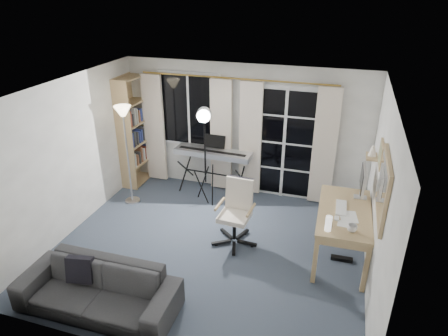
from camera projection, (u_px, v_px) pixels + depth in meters
The scene contains 17 objects.
floor at pixel (209, 248), 6.04m from camera, with size 4.50×4.00×0.02m, color #394654.
window at pixel (189, 110), 7.38m from camera, with size 1.20×0.08×1.40m.
french_door at pixel (284, 144), 7.10m from camera, with size 1.32×0.09×2.11m.
curtains at pixel (235, 137), 7.23m from camera, with size 3.60×0.07×2.13m.
bookshelf at pixel (135, 132), 7.73m from camera, with size 0.35×0.99×2.11m.
torchiere_lamp at pixel (124, 126), 6.69m from camera, with size 0.32×0.32×1.80m.
keyboard_piano at pixel (213, 154), 7.30m from camera, with size 1.45×0.74×1.04m.
studio_light at pixel (204, 127), 6.62m from camera, with size 0.39×0.40×1.83m.
office_chair at pixel (237, 206), 6.00m from camera, with size 0.68×0.70×1.01m.
desk at pixel (344, 217), 5.58m from camera, with size 0.74×1.44×0.77m.
monitor at pixel (363, 180), 5.75m from camera, with size 0.19×0.55×0.48m.
desk_clutter at pixel (338, 229), 5.43m from camera, with size 0.44×0.87×0.97m.
mug at pixel (352, 227), 5.05m from camera, with size 0.13×0.10×0.13m, color silver.
wall_mirror at pixel (383, 189), 4.47m from camera, with size 0.04×0.94×0.74m.
framed_print at pixel (381, 154), 5.23m from camera, with size 0.03×0.42×0.32m.
wall_shelf at pixel (372, 153), 5.76m from camera, with size 0.16×0.30×0.18m.
sofa at pixel (96, 283), 4.77m from camera, with size 1.96×0.59×0.76m.
Camera 1 is at (1.69, -4.65, 3.66)m, focal length 32.00 mm.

